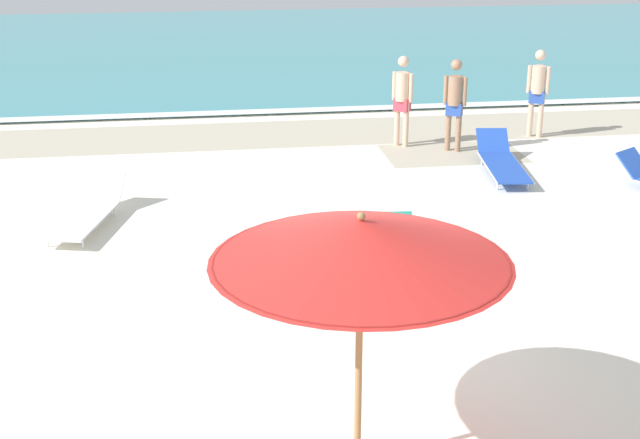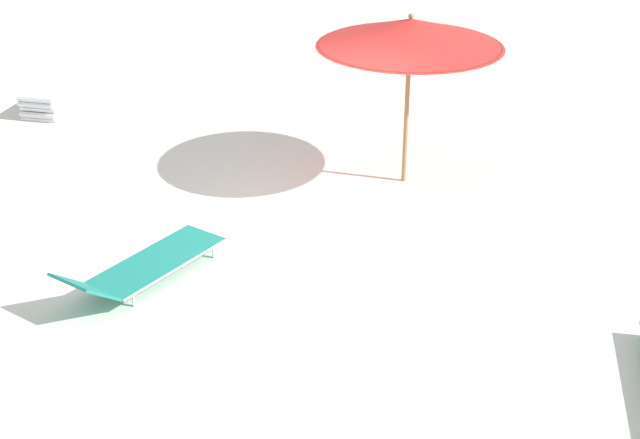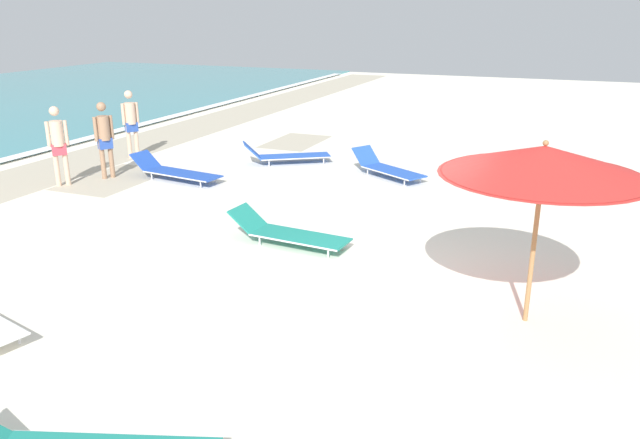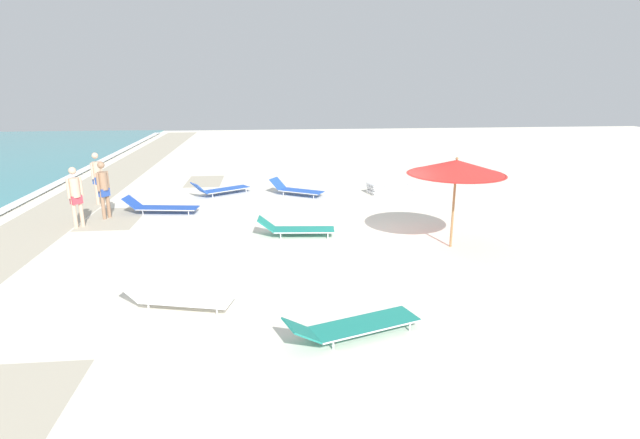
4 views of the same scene
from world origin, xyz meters
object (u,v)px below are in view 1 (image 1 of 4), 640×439
(sun_lounger_under_umbrella, at_px, (502,162))
(beachgoer_shoreline_child, at_px, (455,100))
(sun_lounger_near_water_left, at_px, (401,261))
(beachgoer_strolling_adult, at_px, (538,88))
(beach_umbrella, at_px, (361,242))
(sun_lounger_beside_umbrella, at_px, (87,212))
(beachgoer_wading_adult, at_px, (402,96))

(sun_lounger_under_umbrella, height_order, beachgoer_shoreline_child, beachgoer_shoreline_child)
(sun_lounger_near_water_left, relative_size, beachgoer_shoreline_child, 1.20)
(beachgoer_shoreline_child, xyz_separation_m, beachgoer_strolling_adult, (1.95, 0.80, 0.00))
(beach_umbrella, height_order, sun_lounger_beside_umbrella, beach_umbrella)
(beach_umbrella, relative_size, sun_lounger_beside_umbrella, 1.09)
(beach_umbrella, relative_size, sun_lounger_near_water_left, 1.14)
(beachgoer_wading_adult, distance_m, beachgoer_strolling_adult, 2.87)
(sun_lounger_near_water_left, distance_m, beachgoer_wading_adult, 6.44)
(beach_umbrella, height_order, beachgoer_strolling_adult, beach_umbrella)
(beach_umbrella, bearing_deg, sun_lounger_under_umbrella, 63.05)
(beachgoer_shoreline_child, bearing_deg, sun_lounger_under_umbrella, -44.56)
(beachgoer_strolling_adult, bearing_deg, beachgoer_shoreline_child, 52.76)
(sun_lounger_beside_umbrella, bearing_deg, beach_umbrella, -51.19)
(beachgoer_wading_adult, height_order, beachgoer_shoreline_child, same)
(sun_lounger_under_umbrella, xyz_separation_m, beachgoer_strolling_adult, (1.51, 2.35, 0.79))
(beachgoer_wading_adult, bearing_deg, beachgoer_strolling_adult, 49.05)
(sun_lounger_under_umbrella, relative_size, beachgoer_strolling_adult, 1.34)
(beachgoer_shoreline_child, bearing_deg, sun_lounger_beside_umbrella, -124.36)
(sun_lounger_beside_umbrella, relative_size, beachgoer_shoreline_child, 1.26)
(beachgoer_strolling_adult, bearing_deg, beachgoer_wading_adult, 36.47)
(beachgoer_wading_adult, distance_m, beachgoer_shoreline_child, 1.03)
(beach_umbrella, xyz_separation_m, beachgoer_wading_adult, (2.77, 10.13, -1.06))
(sun_lounger_beside_umbrella, bearing_deg, beachgoer_wading_adult, 48.01)
(sun_lounger_under_umbrella, height_order, beachgoer_wading_adult, beachgoer_wading_adult)
(sun_lounger_under_umbrella, relative_size, beachgoer_shoreline_child, 1.34)
(sun_lounger_beside_umbrella, bearing_deg, beachgoer_strolling_adult, 39.93)
(sun_lounger_beside_umbrella, distance_m, sun_lounger_near_water_left, 4.87)
(beachgoer_wading_adult, bearing_deg, beachgoer_shoreline_child, 13.82)
(beachgoer_wading_adult, height_order, beachgoer_strolling_adult, same)
(sun_lounger_beside_umbrella, xyz_separation_m, sun_lounger_near_water_left, (4.19, -2.49, -0.00))
(beach_umbrella, height_order, sun_lounger_near_water_left, beach_umbrella)
(beachgoer_shoreline_child, height_order, beachgoer_strolling_adult, same)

